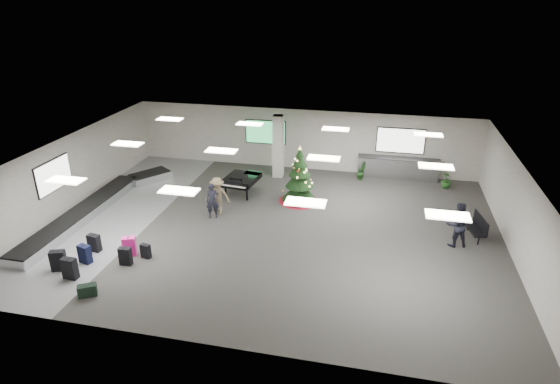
% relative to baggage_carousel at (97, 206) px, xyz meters
% --- Properties ---
extents(ground, '(18.00, 18.00, 0.00)m').
position_rel_baggage_carousel_xyz_m(ground, '(7.84, 0.08, -0.21)').
color(ground, '#363431').
rests_on(ground, ground).
extents(room_envelope, '(18.02, 14.02, 3.21)m').
position_rel_baggage_carousel_xyz_m(room_envelope, '(7.46, 0.75, 2.12)').
color(room_envelope, '#AEA79F').
rests_on(room_envelope, ground).
extents(baggage_carousel, '(2.28, 9.71, 0.43)m').
position_rel_baggage_carousel_xyz_m(baggage_carousel, '(0.00, 0.00, 0.00)').
color(baggage_carousel, silver).
rests_on(baggage_carousel, ground).
extents(service_counter, '(4.05, 0.65, 1.08)m').
position_rel_baggage_carousel_xyz_m(service_counter, '(12.84, 6.73, 0.33)').
color(service_counter, silver).
rests_on(service_counter, ground).
extents(suitcase_0, '(0.50, 0.29, 0.78)m').
position_rel_baggage_carousel_xyz_m(suitcase_0, '(2.11, -4.89, 0.16)').
color(suitcase_0, black).
rests_on(suitcase_0, ground).
extents(suitcase_1, '(0.44, 0.25, 0.68)m').
position_rel_baggage_carousel_xyz_m(suitcase_1, '(3.47, -3.72, 0.12)').
color(suitcase_1, black).
rests_on(suitcase_1, ground).
extents(pink_suitcase, '(0.52, 0.41, 0.74)m').
position_rel_baggage_carousel_xyz_m(pink_suitcase, '(3.30, -3.11, 0.15)').
color(pink_suitcase, '#FC2094').
rests_on(pink_suitcase, ground).
extents(suitcase_3, '(0.39, 0.27, 0.55)m').
position_rel_baggage_carousel_xyz_m(suitcase_3, '(3.94, -3.14, 0.05)').
color(suitcase_3, black).
rests_on(suitcase_3, ground).
extents(navy_suitcase, '(0.49, 0.36, 0.70)m').
position_rel_baggage_carousel_xyz_m(navy_suitcase, '(2.01, -3.91, 0.13)').
color(navy_suitcase, black).
rests_on(navy_suitcase, ground).
extents(suitcase_5, '(0.56, 0.43, 0.77)m').
position_rel_baggage_carousel_xyz_m(suitcase_5, '(1.43, -4.55, 0.16)').
color(suitcase_5, black).
rests_on(suitcase_5, ground).
extents(green_duffel, '(0.63, 0.53, 0.40)m').
position_rel_baggage_carousel_xyz_m(green_duffel, '(3.21, -5.63, -0.02)').
color(green_duffel, black).
rests_on(green_duffel, ground).
extents(suitcase_8, '(0.48, 0.32, 0.68)m').
position_rel_baggage_carousel_xyz_m(suitcase_8, '(1.88, -3.12, 0.12)').
color(suitcase_8, black).
rests_on(suitcase_8, ground).
extents(christmas_tree, '(1.86, 1.86, 2.66)m').
position_rel_baggage_carousel_xyz_m(christmas_tree, '(8.45, 2.85, 0.70)').
color(christmas_tree, maroon).
rests_on(christmas_tree, ground).
extents(grand_piano, '(1.57, 1.92, 1.01)m').
position_rel_baggage_carousel_xyz_m(grand_piano, '(5.64, 3.06, 0.51)').
color(grand_piano, black).
rests_on(grand_piano, ground).
extents(bench, '(0.75, 1.49, 0.90)m').
position_rel_baggage_carousel_xyz_m(bench, '(15.78, 1.00, 0.30)').
color(bench, black).
rests_on(bench, ground).
extents(traveler_a, '(0.65, 0.54, 1.53)m').
position_rel_baggage_carousel_xyz_m(traveler_a, '(5.21, 0.43, 0.55)').
color(traveler_a, black).
rests_on(traveler_a, ground).
extents(traveler_b, '(1.12, 0.71, 1.65)m').
position_rel_baggage_carousel_xyz_m(traveler_b, '(5.27, 0.86, 0.61)').
color(traveler_b, '#8A7755').
rests_on(traveler_b, ground).
extents(traveler_bench, '(1.01, 0.88, 1.76)m').
position_rel_baggage_carousel_xyz_m(traveler_bench, '(14.90, 0.19, 0.67)').
color(traveler_bench, black).
rests_on(traveler_bench, ground).
extents(potted_plant_left, '(0.52, 0.47, 0.77)m').
position_rel_baggage_carousel_xyz_m(potted_plant_left, '(11.04, 6.11, 0.17)').
color(potted_plant_left, '#123A19').
rests_on(potted_plant_left, ground).
extents(potted_plant_right, '(0.63, 0.63, 0.80)m').
position_rel_baggage_carousel_xyz_m(potted_plant_right, '(15.13, 5.91, 0.19)').
color(potted_plant_right, '#123A19').
rests_on(potted_plant_right, ground).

